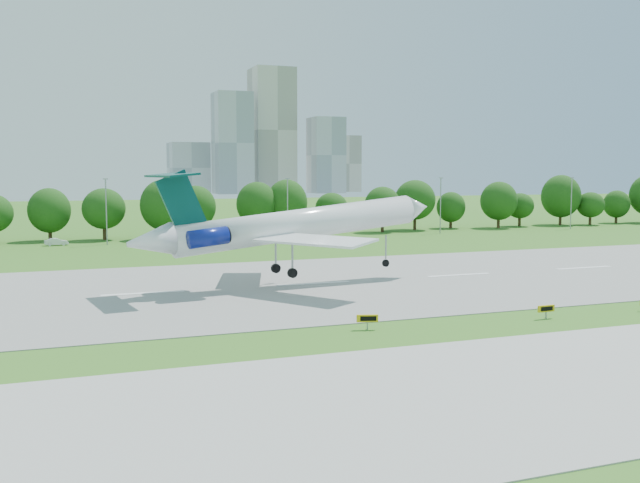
% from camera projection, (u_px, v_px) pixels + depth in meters
% --- Properties ---
extents(ground, '(600.00, 600.00, 0.00)m').
position_uv_depth(ground, '(412.00, 326.00, 61.91)').
color(ground, '#2F661A').
rests_on(ground, ground).
extents(runway, '(400.00, 45.00, 0.08)m').
position_uv_depth(runway, '(314.00, 284.00, 85.23)').
color(runway, gray).
rests_on(runway, ground).
extents(taxiway, '(400.00, 23.00, 0.08)m').
position_uv_depth(taxiway, '(545.00, 383.00, 45.11)').
color(taxiway, '#ADADA8').
rests_on(taxiway, ground).
extents(tree_line, '(288.40, 8.40, 10.40)m').
position_uv_depth(tree_line, '(204.00, 207.00, 147.14)').
color(tree_line, '#382314').
rests_on(tree_line, ground).
extents(light_poles, '(175.90, 0.25, 12.19)m').
position_uv_depth(light_poles, '(201.00, 209.00, 136.92)').
color(light_poles, gray).
rests_on(light_poles, ground).
extents(skyline, '(127.00, 52.00, 80.00)m').
position_uv_depth(skyline, '(267.00, 145.00, 458.09)').
color(skyline, '#B2B2B7').
rests_on(skyline, ground).
extents(airliner, '(39.27, 28.23, 12.39)m').
position_uv_depth(airliner, '(285.00, 225.00, 82.98)').
color(airliner, white).
rests_on(airliner, ground).
extents(taxi_sign_left, '(1.82, 0.72, 1.29)m').
position_uv_depth(taxi_sign_left, '(367.00, 319.00, 60.44)').
color(taxi_sign_left, gray).
rests_on(taxi_sign_left, ground).
extents(taxi_sign_centre, '(1.78, 0.29, 1.25)m').
position_uv_depth(taxi_sign_centre, '(546.00, 309.00, 64.98)').
color(taxi_sign_centre, gray).
rests_on(taxi_sign_centre, ground).
extents(service_vehicle_a, '(4.23, 1.97, 1.34)m').
position_uv_depth(service_vehicle_a, '(56.00, 242.00, 129.92)').
color(service_vehicle_a, silver).
rests_on(service_vehicle_a, ground).
extents(service_vehicle_b, '(4.04, 3.03, 1.28)m').
position_uv_depth(service_vehicle_b, '(201.00, 239.00, 134.83)').
color(service_vehicle_b, silver).
rests_on(service_vehicle_b, ground).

